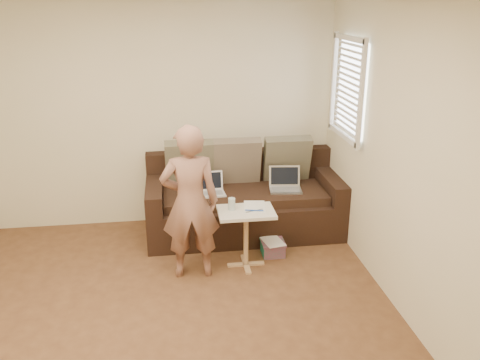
# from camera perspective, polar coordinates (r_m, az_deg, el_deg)

# --- Properties ---
(floor) EXTENTS (4.50, 4.50, 0.00)m
(floor) POSITION_cam_1_polar(r_m,az_deg,el_deg) (4.37, -8.12, -16.56)
(floor) COLOR #51321E
(floor) RESTS_ON ground
(wall_back) EXTENTS (4.00, 0.00, 4.00)m
(wall_back) POSITION_cam_1_polar(r_m,az_deg,el_deg) (5.92, -8.95, 7.16)
(wall_back) COLOR beige
(wall_back) RESTS_ON ground
(wall_right) EXTENTS (0.00, 4.50, 4.50)m
(wall_right) POSITION_cam_1_polar(r_m,az_deg,el_deg) (4.21, 19.24, 0.98)
(wall_right) COLOR beige
(wall_right) RESTS_ON ground
(window_blinds) EXTENTS (0.12, 0.88, 1.08)m
(window_blinds) POSITION_cam_1_polar(r_m,az_deg,el_deg) (5.43, 12.14, 10.13)
(window_blinds) COLOR white
(window_blinds) RESTS_ON wall_right
(sofa) EXTENTS (2.20, 0.95, 0.85)m
(sofa) POSITION_cam_1_polar(r_m,az_deg,el_deg) (5.78, 0.45, -2.00)
(sofa) COLOR black
(sofa) RESTS_ON ground
(pillow_left) EXTENTS (0.55, 0.29, 0.57)m
(pillow_left) POSITION_cam_1_polar(r_m,az_deg,el_deg) (5.83, -5.74, 1.92)
(pillow_left) COLOR brown
(pillow_left) RESTS_ON sofa
(pillow_mid) EXTENTS (0.55, 0.27, 0.57)m
(pillow_mid) POSITION_cam_1_polar(r_m,az_deg,el_deg) (5.87, -0.36, 2.14)
(pillow_mid) COLOR brown
(pillow_mid) RESTS_ON sofa
(pillow_right) EXTENTS (0.55, 0.28, 0.57)m
(pillow_right) POSITION_cam_1_polar(r_m,az_deg,el_deg) (5.98, 5.33, 2.41)
(pillow_right) COLOR brown
(pillow_right) RESTS_ON sofa
(laptop_silver) EXTENTS (0.38, 0.30, 0.24)m
(laptop_silver) POSITION_cam_1_polar(r_m,az_deg,el_deg) (5.74, 5.19, -1.23)
(laptop_silver) COLOR #B7BABC
(laptop_silver) RESTS_ON sofa
(laptop_white) EXTENTS (0.34, 0.26, 0.23)m
(laptop_white) POSITION_cam_1_polar(r_m,az_deg,el_deg) (5.62, -3.36, -1.66)
(laptop_white) COLOR white
(laptop_white) RESTS_ON sofa
(person) EXTENTS (0.56, 0.39, 1.53)m
(person) POSITION_cam_1_polar(r_m,az_deg,el_deg) (4.78, -5.67, -2.55)
(person) COLOR #8C554C
(person) RESTS_ON ground
(side_table) EXTENTS (0.56, 0.39, 0.61)m
(side_table) POSITION_cam_1_polar(r_m,az_deg,el_deg) (5.10, 0.68, -6.61)
(side_table) COLOR silver
(side_table) RESTS_ON ground
(drinking_glass) EXTENTS (0.07, 0.07, 0.12)m
(drinking_glass) POSITION_cam_1_polar(r_m,az_deg,el_deg) (4.97, -0.95, -2.73)
(drinking_glass) COLOR silver
(drinking_glass) RESTS_ON side_table
(scissors) EXTENTS (0.18, 0.11, 0.02)m
(scissors) POSITION_cam_1_polar(r_m,az_deg,el_deg) (4.95, 1.63, -3.47)
(scissors) COLOR silver
(scissors) RESTS_ON side_table
(paper_on_table) EXTENTS (0.25, 0.33, 0.00)m
(paper_on_table) POSITION_cam_1_polar(r_m,az_deg,el_deg) (5.06, 1.65, -3.00)
(paper_on_table) COLOR white
(paper_on_table) RESTS_ON side_table
(striped_box) EXTENTS (0.25, 0.25, 0.16)m
(striped_box) POSITION_cam_1_polar(r_m,az_deg,el_deg) (5.42, 3.73, -7.66)
(striped_box) COLOR #B91B5B
(striped_box) RESTS_ON ground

